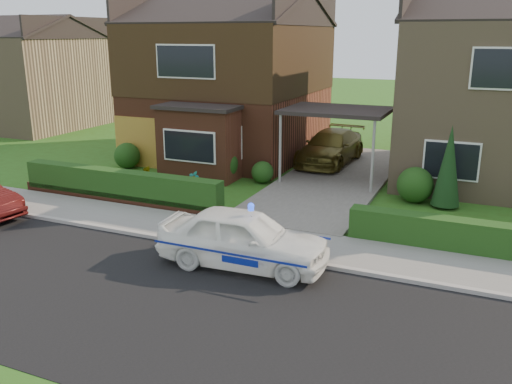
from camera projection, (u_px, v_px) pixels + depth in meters
The scene contains 23 objects.
ground at pixel (189, 309), 11.12m from camera, with size 120.00×120.00×0.00m, color #2C5416.
road at pixel (189, 309), 11.12m from camera, with size 60.00×6.00×0.02m, color black.
kerb at pixel (249, 253), 13.79m from camera, with size 60.00×0.16×0.12m, color #9E9993.
sidewalk at pixel (265, 240), 14.72m from camera, with size 60.00×2.00×0.10m, color slate.
driveway at pixel (334, 179), 20.79m from camera, with size 3.80×12.00×0.12m, color #666059.
house_left at pixel (231, 71), 24.50m from camera, with size 7.50×9.53×7.25m.
house_right at pixel (511, 83), 20.18m from camera, with size 7.50×8.06×7.25m.
carport_link at pixel (337, 112), 20.01m from camera, with size 3.80×3.00×2.77m.
garage_door at pixel (138, 142), 22.75m from camera, with size 2.20×0.10×2.10m, color olive.
dwarf_wall at pixel (118, 198), 17.96m from camera, with size 7.70×0.25×0.36m, color brown.
hedge_left at pixel (121, 202), 18.14m from camera, with size 7.50×0.55×0.90m, color #1B3B12.
hedge_right at pixel (497, 259), 13.61m from camera, with size 7.50×0.55×0.80m, color #1B3B12.
shrub_left_far at pixel (127, 156), 22.59m from camera, with size 1.08×1.08×1.08m, color #1B3B12.
shrub_left_mid at pixel (221, 164), 20.65m from camera, with size 1.32×1.32×1.32m, color #1B3B12.
shrub_left_near at pixel (262, 172), 20.37m from camera, with size 0.84×0.84×0.84m, color #1B3B12.
shrub_right_near at pixel (415, 185), 18.00m from camera, with size 1.20×1.20×1.20m, color #1B3B12.
conifer_a at pixel (448, 169), 17.24m from camera, with size 0.90×0.90×2.60m, color black.
neighbour_left at pixel (32, 83), 32.13m from camera, with size 6.50×7.00×5.20m, color #907658.
police_car at pixel (243, 239), 12.98m from camera, with size 3.82×4.24×1.58m.
driveway_car at pixel (331, 147), 23.00m from camera, with size 1.91×4.69×1.36m, color brown.
potted_plant_a at pixel (194, 184), 18.71m from camera, with size 0.45×0.30×0.85m, color gray.
potted_plant_b at pixel (144, 178), 19.54m from camera, with size 0.38×0.47×0.86m, color gray.
potted_plant_c at pixel (190, 169), 20.91m from camera, with size 0.47×0.47×0.83m, color gray.
Camera 1 is at (5.26, -8.61, 5.44)m, focal length 38.00 mm.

